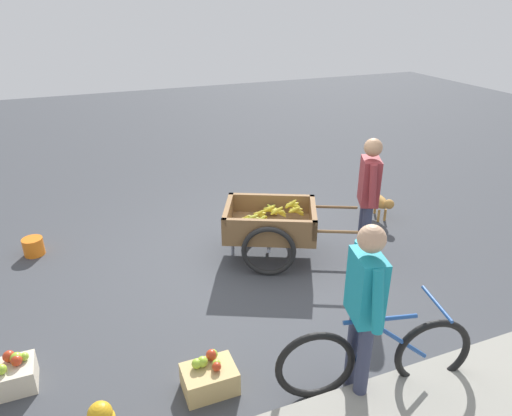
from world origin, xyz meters
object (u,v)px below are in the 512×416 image
Objects in this scene: vendor_person at (369,191)px; bicycle at (375,357)px; mixed_fruit_crate at (8,376)px; dog at (380,202)px; apple_crate at (209,377)px; cyclist_person at (365,300)px; plastic_bucket at (33,247)px; fruit_cart at (270,225)px.

vendor_person is 0.96× the size of bicycle.
vendor_person is at bearing -169.92° from mixed_fruit_crate.
bicycle is 2.42× the size of dog.
apple_crate is (1.26, -0.51, -0.23)m from bicycle.
cyclist_person is 4.37m from plastic_bucket.
bicycle is at bearing 58.90° from vendor_person.
bicycle is at bearing 157.99° from mixed_fruit_crate.
fruit_cart is 1.25m from vendor_person.
mixed_fruit_crate is (2.82, -1.14, -0.22)m from bicycle.
vendor_person is 6.18× the size of plastic_bucket.
fruit_cart is at bearing 157.53° from plastic_bucket.
cyclist_person is 3.54× the size of apple_crate.
fruit_cart is at bearing -126.23° from apple_crate.
dog is at bearing -161.67° from mixed_fruit_crate.
cyclist_person is (0.15, -0.03, 0.58)m from bicycle.
apple_crate is (-1.44, 2.97, 0.01)m from plastic_bucket.
dog is (-1.91, -0.40, -0.17)m from fruit_cart.
dog is (-1.99, -2.74, -0.08)m from bicycle.
fruit_cart is 1.16× the size of cyclist_person.
cyclist_person is at bearing 126.56° from plastic_bucket.
plastic_bucket is (2.56, -3.45, -0.82)m from cyclist_person.
vendor_person is at bearing 154.64° from fruit_cart.
fruit_cart reaches higher than apple_crate.
plastic_bucket is (2.78, -1.15, -0.32)m from fruit_cart.
bicycle is 3.71× the size of mixed_fruit_crate.
apple_crate is at bearing 115.91° from plastic_bucket.
cyclist_person is at bearing 157.52° from mixed_fruit_crate.
plastic_bucket is (2.70, -3.48, -0.24)m from bicycle.
mixed_fruit_crate is (1.56, -0.63, 0.00)m from apple_crate.
vendor_person reaches higher than mixed_fruit_crate.
bicycle is 6.46× the size of plastic_bucket.
bicycle is (0.07, 2.33, -0.08)m from fruit_cart.
bicycle is 3.05m from mixed_fruit_crate.
plastic_bucket is at bearing -64.09° from apple_crate.
vendor_person is 2.23m from bicycle.
dog is at bearing -134.41° from vendor_person.
fruit_cart is 4.13× the size of mixed_fruit_crate.
vendor_person is at bearing 156.73° from plastic_bucket.
bicycle is 1.38m from apple_crate.
fruit_cart is at bearing -25.36° from vendor_person.
mixed_fruit_crate is (0.12, 2.34, 0.02)m from plastic_bucket.
plastic_bucket is 0.57× the size of mixed_fruit_crate.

